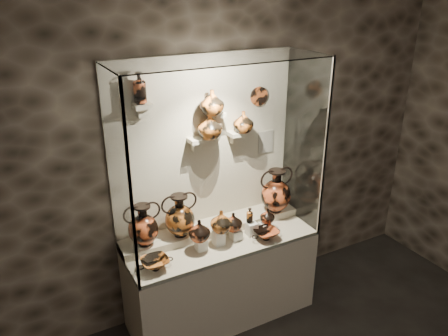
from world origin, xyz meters
The scene contains 36 objects.
wall_back centered at (0.00, 2.50, 1.60)m, with size 5.00×0.02×3.20m, color black.
plinth centered at (0.00, 2.18, 0.40)m, with size 1.70×0.60×0.80m, color beige.
front_tier centered at (0.00, 2.18, 0.82)m, with size 1.68×0.58×0.03m, color #B8A98F.
rear_tier centered at (0.00, 2.35, 0.85)m, with size 1.70×0.25×0.10m, color #B8A98F.
back_panel centered at (0.00, 2.50, 1.60)m, with size 1.70×0.03×1.60m, color beige.
glass_front centered at (0.00, 1.88, 1.60)m, with size 1.70×0.01×1.60m, color white.
glass_left centered at (-0.85, 2.18, 1.60)m, with size 0.01×0.60×1.60m, color white.
glass_right centered at (0.85, 2.18, 1.60)m, with size 0.01×0.60×1.60m, color white.
glass_top centered at (0.00, 2.18, 2.40)m, with size 1.70×0.60×0.01m, color white.
frame_post_left centered at (-0.84, 1.89, 1.60)m, with size 0.02×0.02×1.60m, color gray.
frame_post_right centered at (0.84, 1.89, 1.60)m, with size 0.02×0.02×1.60m, color gray.
pedestal_a centered at (-0.22, 2.13, 0.88)m, with size 0.09×0.09×0.10m, color silver.
pedestal_b centered at (-0.05, 2.13, 0.90)m, with size 0.09×0.09×0.13m, color silver.
pedestal_c centered at (0.12, 2.13, 0.88)m, with size 0.09×0.09×0.09m, color silver.
pedestal_d centered at (0.28, 2.13, 0.89)m, with size 0.09×0.09×0.12m, color silver.
pedestal_e centered at (0.42, 2.13, 0.87)m, with size 0.09×0.09×0.08m, color silver.
bracket_ul centered at (-0.55, 2.42, 2.05)m, with size 0.14×0.12×0.04m, color beige.
bracket_ca centered at (-0.10, 2.42, 1.70)m, with size 0.14×0.12×0.04m, color beige.
bracket_cb centered at (0.10, 2.42, 1.90)m, with size 0.10×0.12×0.04m, color beige.
bracket_cc centered at (0.28, 2.42, 1.70)m, with size 0.14×0.12×0.04m, color beige.
amphora_left centered at (-0.65, 2.32, 1.08)m, with size 0.29×0.29×0.37m, color #BC4B24, non-canonical shape.
amphora_mid centered at (-0.33, 2.32, 1.09)m, with size 0.31×0.31×0.38m, color #C16222, non-canonical shape.
amphora_right centered at (0.65, 2.30, 1.11)m, with size 0.34×0.34×0.42m, color #BC4B24, non-canonical shape.
jug_a centered at (-0.24, 2.12, 1.02)m, with size 0.18×0.18×0.19m, color #BC4B24.
jug_b centered at (-0.03, 2.11, 1.06)m, with size 0.19×0.19×0.20m, color #C16222.
jug_c centered at (0.10, 2.14, 1.00)m, with size 0.16×0.16×0.17m, color #BC4B24.
jug_e centered at (0.44, 2.13, 0.98)m, with size 0.13×0.13×0.14m, color #BC4B24.
lekythos_small centered at (0.27, 2.15, 1.03)m, with size 0.07×0.07×0.16m, color #C16222, non-canonical shape.
kylix_left centered at (-0.66, 2.04, 0.89)m, with size 0.28×0.24×0.11m, color #C16222, non-canonical shape.
kylix_right centered at (0.36, 2.00, 0.88)m, with size 0.27×0.23×0.11m, color #BC4B24, non-canonical shape.
lekythos_tall centered at (-0.56, 2.42, 2.20)m, with size 0.11×0.11×0.27m, color #BC4B24, non-canonical shape.
ovoid_vase_a centered at (-0.01, 2.37, 1.83)m, with size 0.21×0.21×0.22m, color #C16222.
ovoid_vase_b centered at (0.02, 2.37, 2.02)m, with size 0.20×0.20×0.21m, color #C16222.
ovoid_vase_c centered at (0.32, 2.38, 1.81)m, with size 0.18×0.18×0.19m, color #C16222.
wall_plate centered at (0.53, 2.47, 1.99)m, with size 0.17×0.17×0.02m, color #B95224.
info_placard centered at (0.63, 2.47, 1.55)m, with size 0.16×0.01×0.22m, color beige.
Camera 1 is at (-1.53, -0.74, 2.91)m, focal length 35.00 mm.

